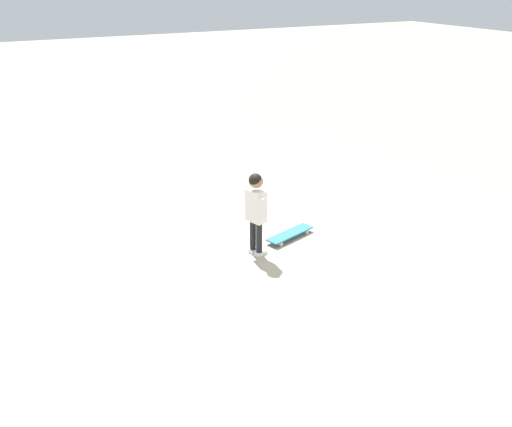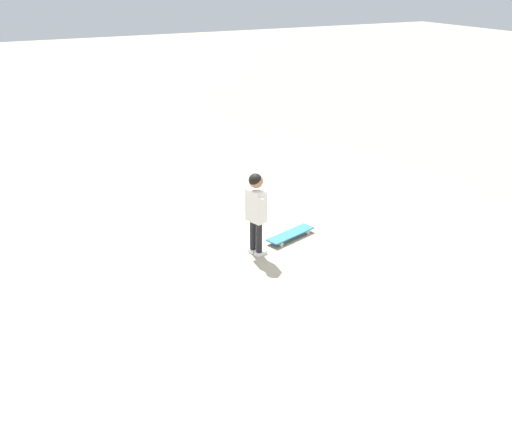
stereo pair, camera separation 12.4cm
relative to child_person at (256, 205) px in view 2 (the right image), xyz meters
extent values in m
plane|color=tan|center=(-0.33, -0.22, -0.66)|extent=(50.00, 50.00, 0.00)
cylinder|color=black|center=(0.02, -0.05, -0.42)|extent=(0.08, 0.08, 0.42)
cube|color=white|center=(-0.01, -0.06, -0.63)|extent=(0.17, 0.12, 0.05)
cylinder|color=black|center=(-0.02, 0.05, -0.42)|extent=(0.08, 0.08, 0.42)
cube|color=white|center=(-0.04, 0.04, -0.63)|extent=(0.17, 0.12, 0.05)
cube|color=white|center=(0.00, 0.00, -0.01)|extent=(0.21, 0.27, 0.40)
cylinder|color=white|center=(-0.05, -0.18, -0.01)|extent=(0.06, 0.06, 0.32)
cylinder|color=white|center=(0.01, 0.17, -0.01)|extent=(0.06, 0.06, 0.32)
sphere|color=#9E7051|center=(0.00, 0.00, 0.31)|extent=(0.17, 0.17, 0.17)
sphere|color=black|center=(0.01, 0.00, 0.32)|extent=(0.16, 0.16, 0.16)
cube|color=teal|center=(-0.60, -0.19, -0.59)|extent=(0.75, 0.40, 0.02)
cube|color=#B7B7BC|center=(-0.85, -0.27, -0.61)|extent=(0.06, 0.11, 0.02)
cube|color=#B7B7BC|center=(-0.36, -0.12, -0.61)|extent=(0.06, 0.11, 0.02)
cylinder|color=beige|center=(-0.82, -0.34, -0.63)|extent=(0.06, 0.05, 0.06)
cylinder|color=beige|center=(-0.87, -0.19, -0.63)|extent=(0.06, 0.05, 0.06)
cylinder|color=beige|center=(-0.34, -0.19, -0.63)|extent=(0.06, 0.05, 0.06)
cylinder|color=beige|center=(-0.38, -0.04, -0.63)|extent=(0.06, 0.05, 0.06)
camera|label=1|loc=(2.83, 5.40, 2.58)|focal=38.92mm
camera|label=2|loc=(2.72, 5.46, 2.58)|focal=38.92mm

